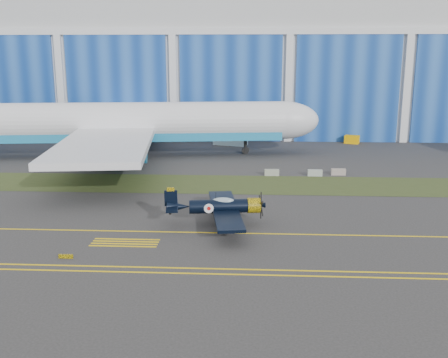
# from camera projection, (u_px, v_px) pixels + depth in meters

# --- Properties ---
(ground) EXTENTS (260.00, 260.00, 0.00)m
(ground) POSITION_uv_depth(u_px,v_px,m) (317.00, 218.00, 53.70)
(ground) COLOR #373737
(ground) RESTS_ON ground
(grass_median) EXTENTS (260.00, 10.00, 0.02)m
(grass_median) POSITION_uv_depth(u_px,v_px,m) (304.00, 185.00, 67.29)
(grass_median) COLOR #475128
(grass_median) RESTS_ON ground
(hangar) EXTENTS (220.00, 45.70, 30.00)m
(hangar) POSITION_uv_depth(u_px,v_px,m) (283.00, 61.00, 119.95)
(hangar) COLOR silver
(hangar) RESTS_ON ground
(taxiway_centreline) EXTENTS (200.00, 0.20, 0.02)m
(taxiway_centreline) POSITION_uv_depth(u_px,v_px,m) (323.00, 235.00, 48.84)
(taxiway_centreline) COLOR yellow
(taxiway_centreline) RESTS_ON ground
(edge_line_near) EXTENTS (80.00, 0.20, 0.02)m
(edge_line_near) POSITION_uv_depth(u_px,v_px,m) (340.00, 277.00, 39.61)
(edge_line_near) COLOR yellow
(edge_line_near) RESTS_ON ground
(edge_line_far) EXTENTS (80.00, 0.20, 0.02)m
(edge_line_far) POSITION_uv_depth(u_px,v_px,m) (338.00, 271.00, 40.59)
(edge_line_far) COLOR yellow
(edge_line_far) RESTS_ON ground
(hold_short_ladder) EXTENTS (6.00, 2.40, 0.02)m
(hold_short_ladder) POSITION_uv_depth(u_px,v_px,m) (125.00, 243.00, 46.79)
(hold_short_ladder) COLOR yellow
(hold_short_ladder) RESTS_ON ground
(guard_board_left) EXTENTS (1.20, 0.15, 0.35)m
(guard_board_left) POSITION_uv_depth(u_px,v_px,m) (66.00, 256.00, 43.18)
(guard_board_left) COLOR yellow
(guard_board_left) RESTS_ON ground
(warbird) EXTENTS (12.75, 14.70, 3.95)m
(warbird) POSITION_uv_depth(u_px,v_px,m) (219.00, 206.00, 51.25)
(warbird) COLOR black
(warbird) RESTS_ON ground
(jetliner) EXTENTS (78.97, 69.59, 25.00)m
(jetliner) POSITION_uv_depth(u_px,v_px,m) (124.00, 79.00, 84.26)
(jetliner) COLOR white
(jetliner) RESTS_ON ground
(shipping_container) EXTENTS (6.53, 4.10, 2.64)m
(shipping_container) POSITION_uv_depth(u_px,v_px,m) (230.00, 138.00, 97.00)
(shipping_container) COLOR #C9EEF1
(shipping_container) RESTS_ON ground
(tug) EXTENTS (3.01, 2.48, 1.51)m
(tug) POSITION_uv_depth(u_px,v_px,m) (352.00, 139.00, 98.72)
(tug) COLOR #FCB401
(tug) RESTS_ON ground
(barrier_a) EXTENTS (2.02, 0.67, 0.90)m
(barrier_a) POSITION_uv_depth(u_px,v_px,m) (272.00, 173.00, 72.50)
(barrier_a) COLOR gray
(barrier_a) RESTS_ON ground
(barrier_b) EXTENTS (2.00, 0.60, 0.90)m
(barrier_b) POSITION_uv_depth(u_px,v_px,m) (315.00, 173.00, 72.27)
(barrier_b) COLOR #979F9A
(barrier_b) RESTS_ON ground
(barrier_c) EXTENTS (2.01, 0.65, 0.90)m
(barrier_c) POSITION_uv_depth(u_px,v_px,m) (338.00, 172.00, 72.89)
(barrier_c) COLOR gray
(barrier_c) RESTS_ON ground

